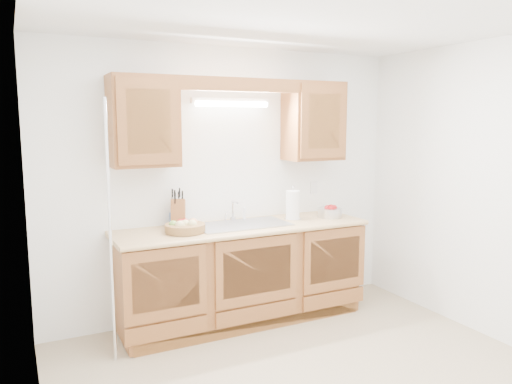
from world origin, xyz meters
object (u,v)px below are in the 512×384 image
apple_bowl (330,212)px  fruit_basket (185,227)px  paper_towel (293,205)px  knife_block (178,213)px

apple_bowl → fruit_basket: bearing=-179.7°
fruit_basket → paper_towel: bearing=3.6°
paper_towel → apple_bowl: size_ratio=1.10×
paper_towel → knife_block: bearing=172.4°
knife_block → apple_bowl: 1.48m
knife_block → fruit_basket: bearing=-71.8°
fruit_basket → paper_towel: 1.10m
fruit_basket → knife_block: size_ratio=1.15×
fruit_basket → apple_bowl: size_ratio=1.38×
paper_towel → apple_bowl: bearing=-9.2°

